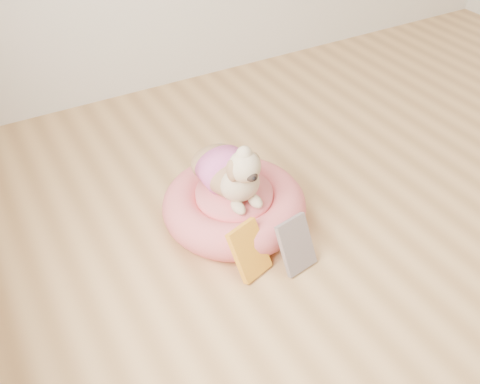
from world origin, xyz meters
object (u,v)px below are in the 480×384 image
dog (230,162)px  book_yellow (249,251)px  book_white (296,245)px  pet_bed (234,206)px

dog → book_yellow: 0.37m
dog → book_white: dog is taller
dog → pet_bed: bearing=-34.0°
book_yellow → dog: bearing=57.6°
dog → book_white: bearing=-76.0°
dog → book_yellow: size_ratio=1.85×
pet_bed → dog: size_ratio=1.55×
pet_bed → book_white: 0.36m
dog → book_yellow: bearing=-105.7°
book_yellow → book_white: size_ratio=0.99×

